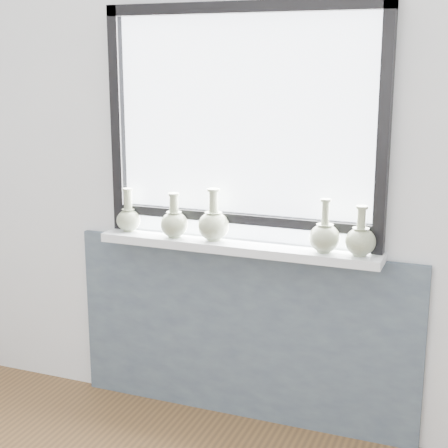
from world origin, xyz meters
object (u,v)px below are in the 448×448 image
at_px(vase_a, 129,218).
at_px(vase_b, 174,222).
at_px(vase_c, 213,224).
at_px(windowsill, 237,246).
at_px(vase_d, 325,236).
at_px(vase_e, 360,240).

distance_m(vase_a, vase_b, 0.26).
bearing_deg(vase_c, vase_a, 178.94).
bearing_deg(vase_a, vase_c, -1.06).
height_order(windowsill, vase_b, vase_b).
bearing_deg(windowsill, vase_a, 179.65).
xyz_separation_m(vase_a, vase_d, (0.97, -0.02, 0.00)).
height_order(vase_b, vase_e, vase_e).
xyz_separation_m(vase_b, vase_e, (0.87, 0.01, -0.00)).
xyz_separation_m(windowsill, vase_e, (0.56, -0.01, 0.09)).
distance_m(vase_a, vase_e, 1.12).
distance_m(vase_c, vase_d, 0.52).
relative_size(vase_c, vase_e, 1.12).
distance_m(windowsill, vase_d, 0.42).
height_order(vase_a, vase_d, vase_d).
bearing_deg(vase_d, vase_c, 178.61).
relative_size(vase_c, vase_d, 1.03).
relative_size(vase_d, vase_e, 1.09).
xyz_separation_m(windowsill, vase_d, (0.41, -0.02, 0.09)).
relative_size(vase_b, vase_d, 0.90).
height_order(windowsill, vase_c, vase_c).
bearing_deg(vase_e, vase_c, 179.21).
xyz_separation_m(vase_a, vase_b, (0.25, -0.02, 0.00)).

